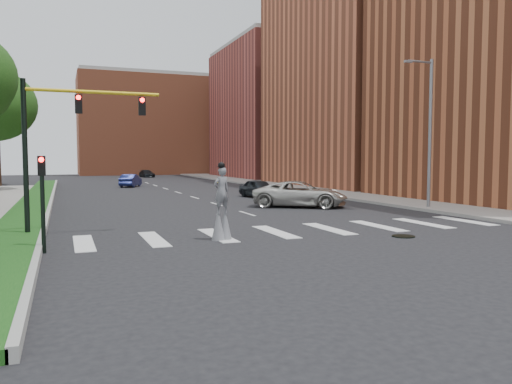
{
  "coord_description": "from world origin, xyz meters",
  "views": [
    {
      "loc": [
        -9.65,
        -18.3,
        3.18
      ],
      "look_at": [
        -2.0,
        1.43,
        1.7
      ],
      "focal_mm": 35.0,
      "sensor_mm": 36.0,
      "label": 1
    }
  ],
  "objects": [
    {
      "name": "ground_plane",
      "position": [
        0.0,
        0.0,
        0.0
      ],
      "size": [
        160.0,
        160.0,
        0.0
      ],
      "primitive_type": "plane",
      "color": "black",
      "rests_on": "ground"
    },
    {
      "name": "grass_median",
      "position": [
        -11.5,
        20.0,
        0.12
      ],
      "size": [
        2.0,
        60.0,
        0.25
      ],
      "primitive_type": "cube",
      "color": "#144112",
      "rests_on": "ground"
    },
    {
      "name": "median_curb",
      "position": [
        -10.45,
        20.0,
        0.14
      ],
      "size": [
        0.2,
        60.0,
        0.28
      ],
      "primitive_type": "cube",
      "color": "#999993",
      "rests_on": "ground"
    },
    {
      "name": "sidewalk_right",
      "position": [
        12.5,
        25.0,
        0.09
      ],
      "size": [
        5.0,
        90.0,
        0.18
      ],
      "primitive_type": "cube",
      "color": "gray",
      "rests_on": "ground"
    },
    {
      "name": "manhole",
      "position": [
        3.0,
        -2.0,
        0.02
      ],
      "size": [
        0.9,
        0.9,
        0.04
      ],
      "primitive_type": "cylinder",
      "color": "black",
      "rests_on": "ground"
    },
    {
      "name": "building_mid",
      "position": [
        22.0,
        30.0,
        12.0
      ],
      "size": [
        16.0,
        22.0,
        24.0
      ],
      "primitive_type": "cube",
      "color": "#B05737",
      "rests_on": "ground"
    },
    {
      "name": "building_far",
      "position": [
        22.0,
        54.0,
        10.0
      ],
      "size": [
        16.0,
        22.0,
        20.0
      ],
      "primitive_type": "cube",
      "color": "#A1443B",
      "rests_on": "ground"
    },
    {
      "name": "building_backdrop",
      "position": [
        6.0,
        78.0,
        9.0
      ],
      "size": [
        26.0,
        14.0,
        18.0
      ],
      "primitive_type": "cube",
      "color": "#B05737",
      "rests_on": "ground"
    },
    {
      "name": "streetlight",
      "position": [
        10.9,
        6.0,
        4.9
      ],
      "size": [
        2.05,
        0.2,
        9.0
      ],
      "color": "slate",
      "rests_on": "ground"
    },
    {
      "name": "traffic_signal",
      "position": [
        -9.78,
        3.0,
        4.15
      ],
      "size": [
        5.3,
        0.23,
        6.2
      ],
      "color": "black",
      "rests_on": "ground"
    },
    {
      "name": "secondary_signal",
      "position": [
        -10.3,
        -0.5,
        1.95
      ],
      "size": [
        0.25,
        0.21,
        3.23
      ],
      "color": "black",
      "rests_on": "ground"
    },
    {
      "name": "stilt_performer",
      "position": [
        -4.0,
        -0.07,
        1.21
      ],
      "size": [
        0.82,
        0.62,
        3.0
      ],
      "rotation": [
        0.0,
        0.0,
        3.45
      ],
      "color": "#372116",
      "rests_on": "ground"
    },
    {
      "name": "suv_crossing",
      "position": [
        4.48,
        10.3,
        0.83
      ],
      "size": [
        6.51,
        5.56,
        1.66
      ],
      "primitive_type": "imported",
      "rotation": [
        0.0,
        0.0,
        1.0
      ],
      "color": "beige",
      "rests_on": "ground"
    },
    {
      "name": "car_near",
      "position": [
        4.71,
        18.08,
        0.72
      ],
      "size": [
        2.33,
        4.44,
        1.44
      ],
      "primitive_type": "imported",
      "rotation": [
        0.0,
        0.0,
        0.15
      ],
      "color": "black",
      "rests_on": "ground"
    },
    {
      "name": "car_mid",
      "position": [
        -2.89,
        36.39,
        0.68
      ],
      "size": [
        2.89,
        4.36,
        1.36
      ],
      "primitive_type": "imported",
      "rotation": [
        0.0,
        0.0,
        2.75
      ],
      "color": "navy",
      "rests_on": "ground"
    },
    {
      "name": "car_far",
      "position": [
        2.78,
        61.82,
        0.58
      ],
      "size": [
        2.3,
        4.23,
        1.16
      ],
      "primitive_type": "imported",
      "rotation": [
        0.0,
        0.0,
        0.17
      ],
      "color": "black",
      "rests_on": "ground"
    }
  ]
}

